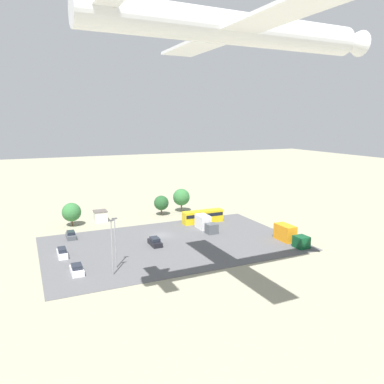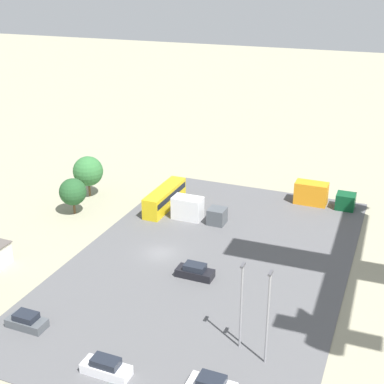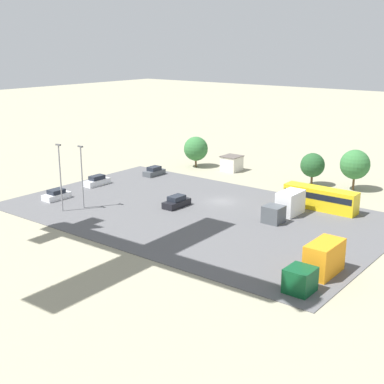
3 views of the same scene
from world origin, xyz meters
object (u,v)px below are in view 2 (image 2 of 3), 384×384
Objects in this scene: parked_car_2 at (27,321)px; parked_car_3 at (106,368)px; parked_truck_0 at (196,210)px; parked_car_0 at (195,272)px; parked_truck_1 at (321,195)px; bus at (165,197)px.

parked_car_2 is 11.29m from parked_car_3.
parked_truck_0 is at bearing -172.12° from parked_car_3.
parked_truck_1 is at bearing -20.55° from parked_car_0.
parked_truck_0 is at bearing 21.48° from parked_car_0.
parked_car_2 is 0.45× the size of parked_truck_1.
parked_truck_0 reaches higher than parked_car_2.
parked_car_0 is 0.56× the size of parked_truck_0.
bus is 2.39× the size of parked_car_0.
bus is 1.17× the size of parked_truck_1.
parked_car_3 is at bearing -73.32° from bus.
parked_truck_0 is (2.28, 5.95, -0.19)m from bus.
parked_car_2 is at bearing -27.79° from parked_truck_1.
parked_car_0 is at bearing -20.55° from parked_truck_1.
parked_truck_1 reaches higher than bus.
parked_car_0 reaches higher than parked_car_2.
parked_car_2 is at bearing -90.79° from bus.
parked_car_3 is 46.17m from parked_truck_1.
parked_truck_1 is at bearing 24.46° from bus.
parked_truck_0 is 0.87× the size of parked_truck_1.
bus is 32.07m from parked_car_2.
parked_truck_1 is at bearing 152.21° from parked_car_2.
parked_car_3 reaches higher than parked_car_2.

